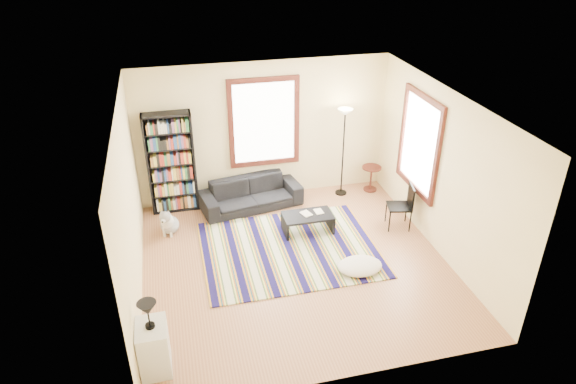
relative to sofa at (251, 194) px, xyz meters
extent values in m
cube|color=#A4704B|center=(0.38, -2.05, -0.34)|extent=(5.00, 5.00, 0.10)
cube|color=white|center=(0.38, -2.05, 2.56)|extent=(5.00, 5.00, 0.10)
cube|color=#FFE7AB|center=(0.38, 0.50, 1.11)|extent=(5.00, 0.10, 2.80)
cube|color=#FFE7AB|center=(0.38, -4.60, 1.11)|extent=(5.00, 0.10, 2.80)
cube|color=#FFE7AB|center=(-2.17, -2.05, 1.11)|extent=(0.10, 5.00, 2.80)
cube|color=#FFE7AB|center=(2.93, -2.05, 1.11)|extent=(0.10, 5.00, 2.80)
cube|color=white|center=(0.38, 0.42, 1.31)|extent=(1.20, 0.06, 1.60)
cube|color=white|center=(2.85, -1.25, 1.31)|extent=(0.06, 1.20, 1.60)
cube|color=#100C3D|center=(0.38, -1.64, -0.28)|extent=(3.02, 2.41, 0.02)
imported|color=black|center=(0.00, 0.00, 0.00)|extent=(1.11, 2.08, 0.58)
cube|color=black|center=(-1.47, 0.27, 0.71)|extent=(0.90, 0.30, 2.00)
cube|color=black|center=(0.85, -1.16, -0.11)|extent=(1.01, 0.74, 0.36)
imported|color=beige|center=(0.75, -1.16, 0.08)|extent=(0.26, 0.22, 0.02)
imported|color=beige|center=(1.00, -1.11, 0.08)|extent=(0.21, 0.16, 0.02)
ellipsoid|color=beige|center=(1.36, -2.50, -0.20)|extent=(0.80, 0.64, 0.19)
cylinder|color=#491A12|center=(2.58, 0.10, -0.02)|extent=(0.52, 0.52, 0.54)
cube|color=black|center=(2.53, -1.38, 0.14)|extent=(0.50, 0.49, 0.86)
cube|color=silver|center=(-1.92, -3.81, 0.06)|extent=(0.38, 0.50, 0.70)
camera|label=1|loc=(-1.40, -8.83, 4.89)|focal=32.00mm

